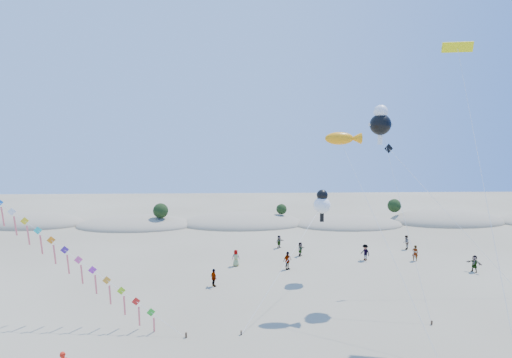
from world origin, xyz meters
The scene contains 7 objects.
dune_ridge centered at (1.06, 45.14, 0.11)m, with size 145.30×11.49×5.57m.
fish_kite centered at (7.94, 15.04, 13.27)m, with size 5.10×11.21×13.82m.
cartoon_kite_low centered at (7.39, 20.64, 7.17)m, with size 8.54×12.50×8.47m.
cartoon_kite_high centered at (11.43, 16.65, 14.65)m, with size 3.03×7.55×16.09m.
parafoil_kite centered at (15.62, 12.40, 19.53)m, with size 2.65×12.14×20.39m.
dark_kite centered at (16.34, 17.68, 8.45)m, with size 10.87×4.52×12.82m.
beachgoers centered at (10.34, 25.54, 0.84)m, with size 26.75×14.10×1.83m.
Camera 1 is at (-0.32, -18.91, 13.62)m, focal length 30.00 mm.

